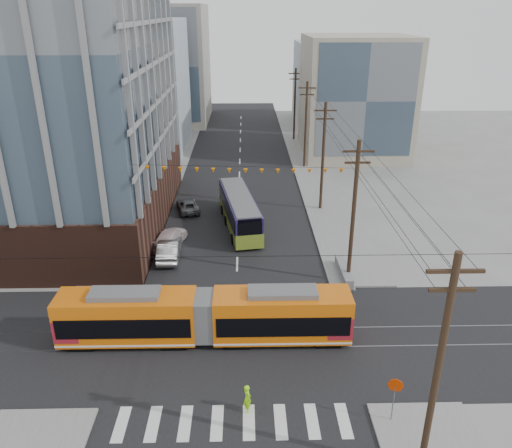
% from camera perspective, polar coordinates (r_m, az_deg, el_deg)
% --- Properties ---
extents(ground, '(160.00, 160.00, 0.00)m').
position_cam_1_polar(ground, '(29.24, -2.52, -17.56)').
color(ground, slate).
extents(bg_bldg_nw_near, '(18.00, 16.00, 18.00)m').
position_cam_1_polar(bg_bldg_nw_near, '(76.86, -15.14, 14.99)').
color(bg_bldg_nw_near, '#8C99A5').
rests_on(bg_bldg_nw_near, ground).
extents(bg_bldg_ne_near, '(14.00, 14.00, 16.00)m').
position_cam_1_polar(bg_bldg_ne_near, '(72.60, 11.21, 14.09)').
color(bg_bldg_ne_near, gray).
rests_on(bg_bldg_ne_near, ground).
extents(bg_bldg_nw_far, '(16.00, 18.00, 20.00)m').
position_cam_1_polar(bg_bldg_nw_far, '(95.68, -10.64, 17.48)').
color(bg_bldg_nw_far, gray).
rests_on(bg_bldg_nw_far, ground).
extents(bg_bldg_ne_far, '(16.00, 16.00, 14.00)m').
position_cam_1_polar(bg_bldg_ne_far, '(92.54, 9.84, 15.47)').
color(bg_bldg_ne_far, '#8C99A5').
rests_on(bg_bldg_ne_far, ground).
extents(utility_pole_near, '(0.30, 0.30, 11.00)m').
position_cam_1_polar(utility_pole_near, '(22.48, 20.01, -15.66)').
color(utility_pole_near, black).
rests_on(utility_pole_near, ground).
extents(utility_pole_far, '(0.30, 0.30, 11.00)m').
position_cam_1_polar(utility_pole_far, '(79.66, 4.45, 13.41)').
color(utility_pole_far, black).
rests_on(utility_pole_far, ground).
extents(streetcar, '(17.94, 2.55, 3.46)m').
position_cam_1_polar(streetcar, '(31.37, -5.87, -10.49)').
color(streetcar, '#D65F0B').
rests_on(streetcar, ground).
extents(city_bus, '(4.31, 11.63, 3.22)m').
position_cam_1_polar(city_bus, '(47.23, -1.91, 1.54)').
color(city_bus, '#22194C').
rests_on(city_bus, ground).
extents(parked_car_silver, '(1.88, 4.93, 1.60)m').
position_cam_1_polar(parked_car_silver, '(42.14, -9.89, -2.82)').
color(parked_car_silver, '#A3A3A3').
rests_on(parked_car_silver, ground).
extents(parked_car_white, '(2.87, 5.30, 1.46)m').
position_cam_1_polar(parked_car_white, '(44.30, -9.80, -1.58)').
color(parked_car_white, silver).
rests_on(parked_car_white, ground).
extents(parked_car_grey, '(2.99, 4.65, 1.19)m').
position_cam_1_polar(parked_car_grey, '(51.70, -7.80, 2.10)').
color(parked_car_grey, '#4B4D54').
rests_on(parked_car_grey, ground).
extents(pedestrian, '(0.61, 0.71, 1.65)m').
position_cam_1_polar(pedestrian, '(27.03, -0.99, -19.30)').
color(pedestrian, '#95F70F').
rests_on(pedestrian, ground).
extents(stop_sign, '(0.95, 0.95, 2.51)m').
position_cam_1_polar(stop_sign, '(27.07, 15.42, -19.03)').
color(stop_sign, '#C92F00').
rests_on(stop_sign, ground).
extents(jersey_barrier, '(1.01, 4.31, 0.86)m').
position_cam_1_polar(jersey_barrier, '(39.33, 10.01, -5.45)').
color(jersey_barrier, gray).
rests_on(jersey_barrier, ground).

